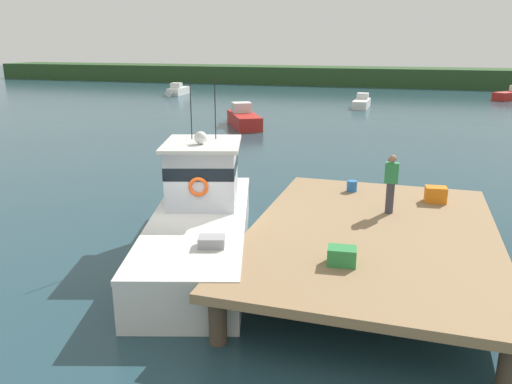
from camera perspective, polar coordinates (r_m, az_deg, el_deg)
ground_plane at (r=14.66m, az=-6.48°, el=-6.65°), size 200.00×200.00×0.00m
dock at (r=13.19m, az=12.94°, el=-4.64°), size 6.00×9.00×1.20m
main_fishing_boat at (r=14.48m, az=-6.11°, el=-2.67°), size 4.72×9.91×4.80m
crate_stack_near_edge at (r=10.96m, az=9.59°, el=-7.08°), size 0.64×0.50×0.38m
crate_single_by_cleat at (r=15.83m, az=19.47°, el=-0.26°), size 0.64×0.49×0.46m
bait_bucket at (r=16.31m, az=10.69°, el=0.66°), size 0.32×0.32×0.34m
deckhand_by_the_boat at (r=14.28m, az=14.87°, el=1.00°), size 0.36×0.22×1.63m
moored_boat_mid_harbor at (r=59.79m, az=-8.76°, el=11.16°), size 1.71×5.42×1.36m
moored_boat_far_left at (r=48.44m, az=11.77°, el=9.79°), size 1.28×4.97×1.26m
moored_boat_off_the_point at (r=36.64m, az=-1.48°, el=8.28°), size 4.20×6.11×1.61m
mooring_buoy_outer at (r=25.91m, az=14.96°, el=3.48°), size 0.35×0.35×0.35m
far_shoreline at (r=74.67m, az=13.19°, el=12.50°), size 120.00×8.00×2.40m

